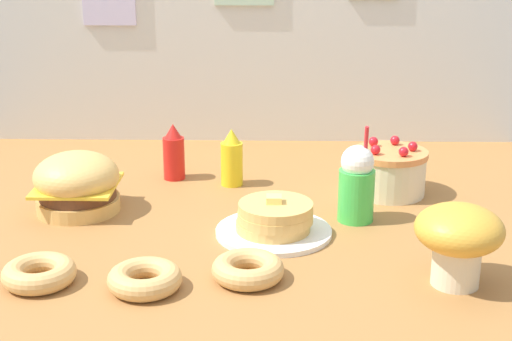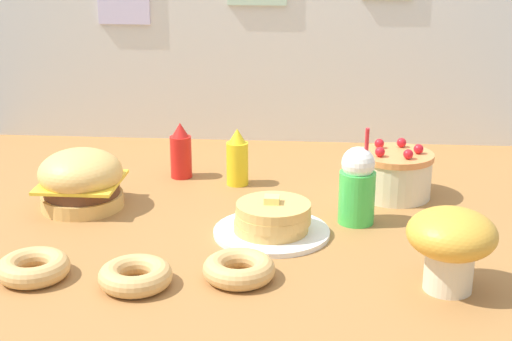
# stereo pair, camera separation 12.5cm
# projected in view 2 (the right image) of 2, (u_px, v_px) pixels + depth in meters

# --- Properties ---
(ground_plane) EXTENTS (2.26, 1.98, 0.02)m
(ground_plane) POSITION_uv_depth(u_px,v_px,m) (232.00, 231.00, 2.28)
(ground_plane) COLOR #9E6B38
(back_wall) EXTENTS (2.26, 0.04, 1.00)m
(back_wall) POSITION_uv_depth(u_px,v_px,m) (257.00, 20.00, 3.05)
(back_wall) COLOR beige
(back_wall) RESTS_ON ground_plane
(burger) EXTENTS (0.27, 0.27, 0.19)m
(burger) POSITION_uv_depth(u_px,v_px,m) (81.00, 180.00, 2.41)
(burger) COLOR #DBA859
(burger) RESTS_ON ground_plane
(pancake_stack) EXTENTS (0.35, 0.35, 0.12)m
(pancake_stack) POSITION_uv_depth(u_px,v_px,m) (272.00, 221.00, 2.21)
(pancake_stack) COLOR white
(pancake_stack) RESTS_ON ground_plane
(layer_cake) EXTENTS (0.25, 0.25, 0.19)m
(layer_cake) POSITION_uv_depth(u_px,v_px,m) (395.00, 174.00, 2.52)
(layer_cake) COLOR beige
(layer_cake) RESTS_ON ground_plane
(ketchup_bottle) EXTENTS (0.08, 0.08, 0.20)m
(ketchup_bottle) POSITION_uv_depth(u_px,v_px,m) (181.00, 152.00, 2.70)
(ketchup_bottle) COLOR red
(ketchup_bottle) RESTS_ON ground_plane
(mustard_bottle) EXTENTS (0.08, 0.08, 0.20)m
(mustard_bottle) POSITION_uv_depth(u_px,v_px,m) (237.00, 159.00, 2.63)
(mustard_bottle) COLOR yellow
(mustard_bottle) RESTS_ON ground_plane
(cream_soda_cup) EXTENTS (0.11, 0.11, 0.31)m
(cream_soda_cup) POSITION_uv_depth(u_px,v_px,m) (357.00, 186.00, 2.28)
(cream_soda_cup) COLOR green
(cream_soda_cup) RESTS_ON ground_plane
(donut_pink_glaze) EXTENTS (0.19, 0.19, 0.06)m
(donut_pink_glaze) POSITION_uv_depth(u_px,v_px,m) (33.00, 267.00, 1.95)
(donut_pink_glaze) COLOR tan
(donut_pink_glaze) RESTS_ON ground_plane
(donut_chocolate) EXTENTS (0.19, 0.19, 0.06)m
(donut_chocolate) POSITION_uv_depth(u_px,v_px,m) (135.00, 275.00, 1.90)
(donut_chocolate) COLOR tan
(donut_chocolate) RESTS_ON ground_plane
(donut_vanilla) EXTENTS (0.19, 0.19, 0.06)m
(donut_vanilla) POSITION_uv_depth(u_px,v_px,m) (239.00, 268.00, 1.94)
(donut_vanilla) COLOR tan
(donut_vanilla) RESTS_ON ground_plane
(mushroom_stool) EXTENTS (0.22, 0.22, 0.21)m
(mushroom_stool) POSITION_uv_depth(u_px,v_px,m) (451.00, 241.00, 1.85)
(mushroom_stool) COLOR beige
(mushroom_stool) RESTS_ON ground_plane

